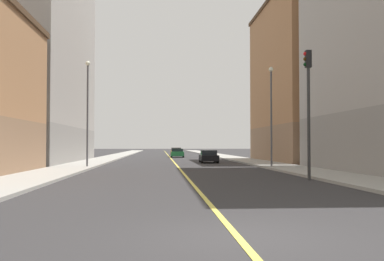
% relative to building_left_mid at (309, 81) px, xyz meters
% --- Properties ---
extents(ground_plane, '(400.00, 400.00, 0.00)m').
position_rel_building_left_mid_xyz_m(ground_plane, '(-14.59, -38.70, -8.70)').
color(ground_plane, '#2E2C2E').
rests_on(ground_plane, ground).
extents(sidewalk_left, '(3.43, 168.00, 0.15)m').
position_rel_building_left_mid_xyz_m(sidewalk_left, '(-6.32, 10.30, -8.62)').
color(sidewalk_left, '#9E9B93').
rests_on(sidewalk_left, ground).
extents(sidewalk_right, '(3.43, 168.00, 0.15)m').
position_rel_building_left_mid_xyz_m(sidewalk_right, '(-22.86, 10.30, -8.62)').
color(sidewalk_right, '#9E9B93').
rests_on(sidewalk_right, ground).
extents(lane_center_stripe, '(0.16, 154.00, 0.01)m').
position_rel_building_left_mid_xyz_m(lane_center_stripe, '(-14.59, 10.30, -8.69)').
color(lane_center_stripe, '#E5D14C').
rests_on(lane_center_stripe, ground).
extents(building_left_mid, '(9.50, 18.59, 17.37)m').
position_rel_building_left_mid_xyz_m(building_left_mid, '(0.00, 0.00, 0.00)').
color(building_left_mid, '#8F6B4F').
rests_on(building_left_mid, ground).
extents(building_right_midblock, '(9.50, 24.24, 23.81)m').
position_rel_building_left_mid_xyz_m(building_right_midblock, '(-29.17, -0.04, 3.22)').
color(building_right_midblock, gray).
rests_on(building_right_midblock, ground).
extents(traffic_light_left_near, '(0.40, 0.32, 6.73)m').
position_rel_building_left_mid_xyz_m(traffic_light_left_near, '(-8.45, -24.78, -4.40)').
color(traffic_light_left_near, '#2D2D2D').
rests_on(traffic_light_left_near, ground).
extents(street_lamp_left_near, '(0.36, 0.36, 7.76)m').
position_rel_building_left_mid_xyz_m(street_lamp_left_near, '(-7.43, -12.97, -3.89)').
color(street_lamp_left_near, '#4C4C51').
rests_on(street_lamp_left_near, ground).
extents(street_lamp_right_near, '(0.36, 0.36, 8.25)m').
position_rel_building_left_mid_xyz_m(street_lamp_right_near, '(-21.74, -11.83, -3.64)').
color(street_lamp_right_near, '#4C4C51').
rests_on(street_lamp_right_near, ground).
extents(car_orange, '(1.93, 4.38, 1.37)m').
position_rel_building_left_mid_xyz_m(car_orange, '(-13.39, 25.93, -8.02)').
color(car_orange, orange).
rests_on(car_orange, ground).
extents(car_green, '(2.02, 4.19, 1.27)m').
position_rel_building_left_mid_xyz_m(car_green, '(-13.50, 18.21, -8.06)').
color(car_green, '#1E6B38').
rests_on(car_green, ground).
extents(car_black, '(1.86, 4.25, 1.29)m').
position_rel_building_left_mid_xyz_m(car_black, '(-11.11, -1.70, -8.07)').
color(car_black, black).
rests_on(car_black, ground).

